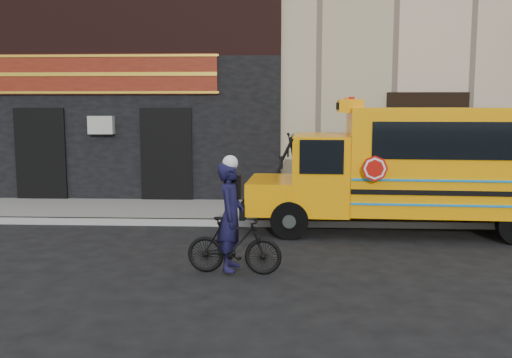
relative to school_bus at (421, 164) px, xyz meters
The scene contains 7 objects.
ground 4.07m from the school_bus, 145.04° to the right, with size 120.00×120.00×0.00m, color black.
curb 3.44m from the school_bus, behind, with size 40.00×0.20×0.15m, color #9FA09A.
sidewalk 3.92m from the school_bus, 148.04° to the left, with size 40.00×3.00×0.15m, color gray.
building 9.99m from the school_bus, 110.77° to the left, with size 20.00×10.70×12.00m.
school_bus is the anchor object (origin of this frame).
bicycle 5.18m from the school_bus, 138.78° to the right, with size 0.45×1.60×0.96m, color black.
cyclist 5.11m from the school_bus, 139.95° to the right, with size 0.66×0.44×1.82m, color black.
Camera 1 is at (0.10, -10.41, 2.80)m, focal length 40.00 mm.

